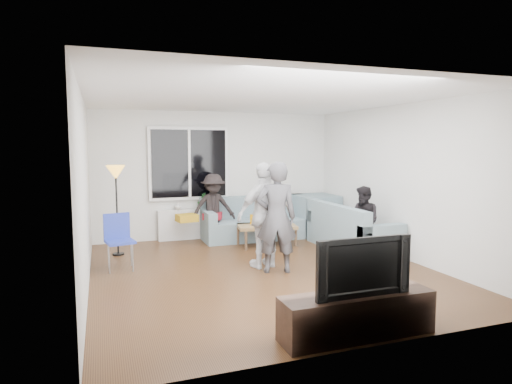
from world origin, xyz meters
name	(u,v)px	position (x,y,z in m)	size (l,w,h in m)	color
floor	(263,272)	(0.00, 0.00, -0.02)	(5.00, 5.50, 0.04)	#56351C
ceiling	(263,97)	(0.00, 0.00, 2.62)	(5.00, 5.50, 0.04)	white
wall_back	(217,175)	(0.00, 2.77, 1.30)	(5.00, 0.04, 2.60)	silver
wall_front	(369,212)	(0.00, -2.77, 1.30)	(5.00, 0.04, 2.60)	silver
wall_left	(83,192)	(-2.52, 0.00, 1.30)	(0.04, 5.50, 2.60)	silver
wall_right	(402,182)	(2.52, 0.00, 1.30)	(0.04, 5.50, 2.60)	silver
window_frame	(189,163)	(-0.60, 2.69, 1.55)	(1.62, 0.06, 1.47)	white
window_glass	(189,163)	(-0.60, 2.65, 1.55)	(1.50, 0.02, 1.35)	black
window_mullion	(189,164)	(-0.60, 2.64, 1.55)	(0.05, 0.03, 1.35)	white
radiator	(190,224)	(-0.60, 2.65, 0.31)	(1.30, 0.12, 0.62)	silver
potted_plant	(202,201)	(-0.36, 2.62, 0.79)	(0.18, 0.15, 0.33)	#245B26
vase	(178,206)	(-0.85, 2.62, 0.70)	(0.15, 0.15, 0.16)	silver
sofa_back_section	(258,218)	(0.74, 2.27, 0.42)	(2.30, 0.85, 0.85)	slate
sofa_right_section	(352,227)	(2.02, 0.74, 0.42)	(0.85, 2.00, 0.85)	slate
sofa_corner	(315,215)	(2.05, 2.27, 0.42)	(0.85, 0.85, 0.85)	slate
cushion_yellow	(187,218)	(-0.74, 2.25, 0.51)	(0.38, 0.32, 0.14)	#BA8B1B
cushion_red	(212,216)	(-0.21, 2.33, 0.51)	(0.36, 0.30, 0.13)	maroon
coffee_table	(267,235)	(0.67, 1.60, 0.20)	(1.10, 0.60, 0.40)	#A1864E
pitcher	(268,221)	(0.67, 1.50, 0.49)	(0.17, 0.17, 0.17)	maroon
side_chair	(120,242)	(-2.05, 0.78, 0.43)	(0.40, 0.40, 0.86)	#2738AB
floor_lamp	(117,211)	(-2.05, 1.77, 0.78)	(0.32, 0.32, 1.56)	#FFAD30
player_left	(276,217)	(0.16, -0.13, 0.84)	(0.61, 0.40, 1.68)	#444348
player_right	(265,215)	(0.11, 0.19, 0.83)	(0.97, 0.40, 1.65)	silver
spectator_right	(364,221)	(2.02, 0.36, 0.60)	(0.59, 0.46, 1.20)	black
spectator_back	(213,208)	(-0.20, 2.30, 0.68)	(0.87, 0.50, 1.35)	black
tv_console	(357,315)	(0.07, -2.50, 0.22)	(1.60, 0.40, 0.44)	#37231B
television	(358,265)	(0.07, -2.50, 0.74)	(1.03, 0.13, 0.59)	black
bottle_a	(252,219)	(0.42, 1.74, 0.50)	(0.07, 0.07, 0.19)	orange
bottle_e	(283,218)	(1.06, 1.73, 0.49)	(0.07, 0.07, 0.18)	black
bottle_c	(266,218)	(0.72, 1.74, 0.50)	(0.07, 0.07, 0.21)	black
bottle_b	(261,220)	(0.51, 1.48, 0.53)	(0.08, 0.08, 0.25)	green
bottle_d	(279,219)	(0.90, 1.53, 0.51)	(0.07, 0.07, 0.23)	#CE4812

